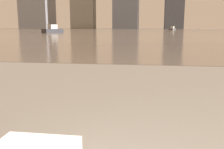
{
  "coord_description": "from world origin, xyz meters",
  "views": [
    {
      "loc": [
        0.28,
        0.11,
        1.05
      ],
      "look_at": [
        -0.05,
        2.46,
        0.59
      ],
      "focal_mm": 40.0,
      "sensor_mm": 36.0,
      "label": 1
    }
  ],
  "objects": [
    {
      "name": "harbor_boat_0",
      "position": [
        7.17,
        73.75,
        0.4
      ],
      "size": [
        2.05,
        3.08,
        1.09
      ],
      "color": "#4C4C51",
      "rests_on": "harbor_water"
    },
    {
      "name": "harbor_boat_2",
      "position": [
        -15.59,
        40.8,
        0.49
      ],
      "size": [
        2.9,
        3.81,
        1.37
      ],
      "color": "#2D2D33",
      "rests_on": "harbor_water"
    },
    {
      "name": "harbor_water",
      "position": [
        0.0,
        62.0,
        0.01
      ],
      "size": [
        180.0,
        110.0,
        0.01
      ],
      "color": "gray",
      "rests_on": "ground_plane"
    }
  ]
}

